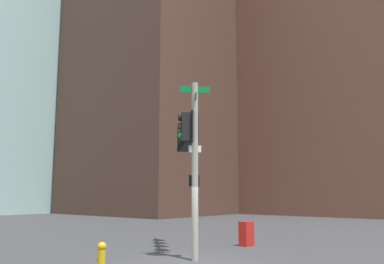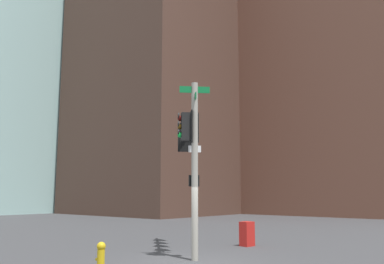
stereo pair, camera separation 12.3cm
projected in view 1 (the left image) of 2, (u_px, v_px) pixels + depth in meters
The scene contains 6 objects.
ground_plane at pixel (195, 262), 13.71m from camera, with size 200.00×200.00×0.00m, color #38383A.
signal_pole_assembly at pixel (189, 141), 16.39m from camera, with size 4.40×4.32×6.27m.
fire_hydrant at pixel (102, 256), 11.98m from camera, with size 0.34×0.26×0.87m.
newspaper_box at pixel (246, 234), 18.02m from camera, with size 0.44×0.56×1.05m, color red.
building_brick_midblock at pixel (164, 85), 51.10m from camera, with size 17.10×18.84×31.14m, color #4C3328.
building_brick_farside at pixel (39, 80), 59.82m from camera, with size 19.69×14.71×37.39m, color #4C3328.
Camera 1 is at (-9.05, 10.95, 2.27)m, focal length 38.48 mm.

